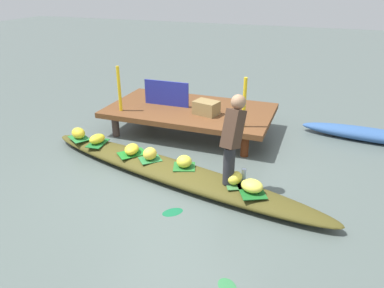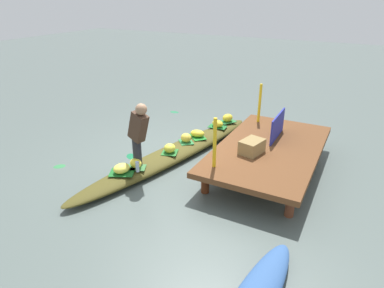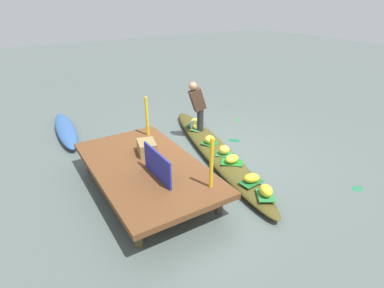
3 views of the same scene
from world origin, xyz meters
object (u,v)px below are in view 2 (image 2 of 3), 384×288
object	(u,v)px
banana_bunch_2	(228,118)
banana_bunch_1	(186,138)
banana_bunch_6	(122,168)
vendor_person	(138,132)
banana_bunch_3	(136,163)
banana_bunch_0	(170,148)
vendor_boat	(174,153)
market_banner	(278,126)
banana_bunch_5	(197,133)
banana_bunch_4	(218,124)
produce_crate	(252,147)
water_bottle	(137,167)

from	to	relation	value
banana_bunch_2	banana_bunch_1	bearing A→B (deg)	-11.21
banana_bunch_6	vendor_person	xyz separation A→B (m)	(-0.34, 0.17, 0.62)
banana_bunch_1	banana_bunch_2	xyz separation A→B (m)	(-1.57, 0.31, -0.00)
banana_bunch_2	banana_bunch_3	xyz separation A→B (m)	(3.01, -0.57, -0.01)
banana_bunch_0	vendor_person	size ratio (longest dim) A/B	0.19
vendor_boat	banana_bunch_6	size ratio (longest dim) A/B	16.79
banana_bunch_0	banana_bunch_2	xyz separation A→B (m)	(-2.17, 0.36, 0.01)
banana_bunch_0	market_banner	world-z (taller)	market_banner
vendor_boat	banana_bunch_5	xyz separation A→B (m)	(-0.78, 0.15, 0.19)
banana_bunch_4	vendor_person	distance (m)	2.61
vendor_boat	produce_crate	size ratio (longest dim) A/B	11.61
vendor_person	market_banner	distance (m)	2.74
banana_bunch_6	produce_crate	bearing A→B (deg)	123.60
banana_bunch_5	produce_crate	bearing A→B (deg)	62.57
banana_bunch_0	banana_bunch_3	distance (m)	0.87
vendor_boat	banana_bunch_6	bearing A→B (deg)	-0.75
water_bottle	banana_bunch_0	bearing A→B (deg)	173.58
banana_bunch_3	banana_bunch_6	distance (m)	0.29
banana_bunch_6	water_bottle	size ratio (longest dim) A/B	1.56
banana_bunch_0	banana_bunch_4	bearing A→B (deg)	170.71
banana_bunch_1	banana_bunch_4	bearing A→B (deg)	168.16
banana_bunch_5	market_banner	world-z (taller)	market_banner
banana_bunch_2	banana_bunch_4	size ratio (longest dim) A/B	0.93
banana_bunch_1	banana_bunch_3	distance (m)	1.46
banana_bunch_1	vendor_person	bearing A→B (deg)	-8.53
produce_crate	vendor_boat	bearing A→B (deg)	-89.91
banana_bunch_0	banana_bunch_6	bearing A→B (deg)	-16.58
vendor_boat	banana_bunch_0	bearing A→B (deg)	18.89
banana_bunch_4	water_bottle	world-z (taller)	water_bottle
banana_bunch_1	banana_bunch_6	size ratio (longest dim) A/B	0.77
vendor_boat	water_bottle	bearing A→B (deg)	8.34
banana_bunch_6	produce_crate	size ratio (longest dim) A/B	0.69
banana_bunch_6	produce_crate	world-z (taller)	produce_crate
banana_bunch_5	banana_bunch_6	xyz separation A→B (m)	(2.07, -0.46, 0.00)
market_banner	banana_bunch_4	bearing A→B (deg)	-112.50
vendor_boat	market_banner	bearing A→B (deg)	128.64
banana_bunch_5	banana_bunch_3	bearing A→B (deg)	-10.74
banana_bunch_0	banana_bunch_2	distance (m)	2.20
water_bottle	produce_crate	distance (m)	2.09
banana_bunch_6	vendor_person	bearing A→B (deg)	153.32
banana_bunch_2	banana_bunch_3	bearing A→B (deg)	-10.75
banana_bunch_5	produce_crate	size ratio (longest dim) A/B	0.71
banana_bunch_2	vendor_person	bearing A→B (deg)	-9.97
banana_bunch_0	banana_bunch_5	bearing A→B (deg)	172.43
vendor_person	produce_crate	size ratio (longest dim) A/B	2.82
banana_bunch_1	produce_crate	bearing A→B (deg)	75.55
banana_bunch_4	banana_bunch_5	xyz separation A→B (m)	(0.76, -0.15, -0.00)
banana_bunch_5	produce_crate	xyz separation A→B (m)	(0.78, 1.50, 0.32)
banana_bunch_2	banana_bunch_5	xyz separation A→B (m)	(1.20, -0.23, -0.02)
banana_bunch_3	vendor_person	bearing A→B (deg)	142.52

